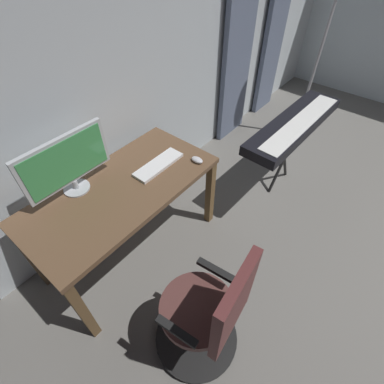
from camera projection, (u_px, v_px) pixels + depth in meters
name	position (u px, v px, depth m)	size (l,w,h in m)	color
back_room_partition	(206.00, 24.00, 2.66)	(5.16, 0.10, 2.69)	silver
curtain_left_panel	(277.00, 21.00, 3.46)	(0.44, 0.06, 2.25)	slate
curtain_right_panel	(239.00, 40.00, 3.01)	(0.51, 0.06, 2.25)	slate
desk	(123.00, 197.00, 2.08)	(1.41, 0.69, 0.74)	brown
office_chair	(207.00, 317.00, 1.64)	(0.56, 0.56, 1.06)	black
computer_monitor	(67.00, 163.00, 1.83)	(0.61, 0.18, 0.42)	#B7BCC1
computer_keyboard	(158.00, 165.00, 2.16)	(0.42, 0.14, 0.02)	white
computer_mouse	(197.00, 160.00, 2.19)	(0.06, 0.10, 0.04)	silver
piano_keyboard	(294.00, 126.00, 2.60)	(1.29, 0.36, 0.78)	black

